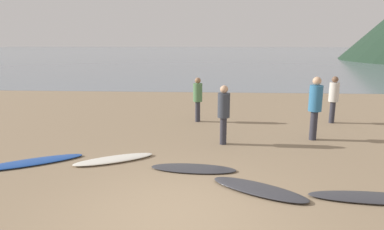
{
  "coord_description": "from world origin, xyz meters",
  "views": [
    {
      "loc": [
        0.6,
        -5.1,
        2.87
      ],
      "look_at": [
        -0.01,
        4.98,
        0.6
      ],
      "focal_mm": 32.01,
      "sensor_mm": 36.0,
      "label": 1
    }
  ],
  "objects_px": {
    "surfboard_4": "(373,198)",
    "surfboard_3": "(259,189)",
    "surfboard_2": "(193,168)",
    "person_3": "(198,96)",
    "person_1": "(334,96)",
    "person_0": "(224,110)",
    "surfboard_0": "(30,162)",
    "person_2": "(315,103)",
    "surfboard_1": "(114,159)"
  },
  "relations": [
    {
      "from": "surfboard_4",
      "to": "surfboard_3",
      "type": "bearing_deg",
      "value": 177.31
    },
    {
      "from": "surfboard_3",
      "to": "surfboard_2",
      "type": "bearing_deg",
      "value": 171.99
    },
    {
      "from": "surfboard_3",
      "to": "person_3",
      "type": "height_order",
      "value": "person_3"
    },
    {
      "from": "surfboard_2",
      "to": "surfboard_3",
      "type": "xyz_separation_m",
      "value": [
        1.32,
        -1.03,
        0.01
      ]
    },
    {
      "from": "person_3",
      "to": "person_1",
      "type": "bearing_deg",
      "value": 171.63
    },
    {
      "from": "surfboard_2",
      "to": "person_1",
      "type": "xyz_separation_m",
      "value": [
        4.55,
        4.64,
        0.92
      ]
    },
    {
      "from": "person_0",
      "to": "person_3",
      "type": "bearing_deg",
      "value": -39.49
    },
    {
      "from": "surfboard_0",
      "to": "surfboard_3",
      "type": "bearing_deg",
      "value": -43.56
    },
    {
      "from": "surfboard_4",
      "to": "person_3",
      "type": "relative_size",
      "value": 1.48
    },
    {
      "from": "person_0",
      "to": "person_2",
      "type": "bearing_deg",
      "value": -134.37
    },
    {
      "from": "person_2",
      "to": "person_3",
      "type": "height_order",
      "value": "person_2"
    },
    {
      "from": "surfboard_1",
      "to": "person_0",
      "type": "distance_m",
      "value": 3.18
    },
    {
      "from": "surfboard_3",
      "to": "person_3",
      "type": "relative_size",
      "value": 1.24
    },
    {
      "from": "person_0",
      "to": "person_2",
      "type": "xyz_separation_m",
      "value": [
        2.6,
        0.59,
        0.11
      ]
    },
    {
      "from": "surfboard_2",
      "to": "surfboard_4",
      "type": "xyz_separation_m",
      "value": [
        3.35,
        -1.26,
        0.01
      ]
    },
    {
      "from": "surfboard_0",
      "to": "person_1",
      "type": "relative_size",
      "value": 1.47
    },
    {
      "from": "person_0",
      "to": "person_1",
      "type": "distance_m",
      "value": 4.68
    },
    {
      "from": "surfboard_0",
      "to": "person_3",
      "type": "xyz_separation_m",
      "value": [
        3.73,
        4.41,
        0.88
      ]
    },
    {
      "from": "surfboard_2",
      "to": "person_2",
      "type": "distance_m",
      "value": 4.31
    },
    {
      "from": "surfboard_1",
      "to": "person_3",
      "type": "bearing_deg",
      "value": 37.94
    },
    {
      "from": "surfboard_4",
      "to": "person_1",
      "type": "bearing_deg",
      "value": 82.23
    },
    {
      "from": "person_1",
      "to": "person_2",
      "type": "bearing_deg",
      "value": 149.9
    },
    {
      "from": "person_1",
      "to": "person_3",
      "type": "xyz_separation_m",
      "value": [
        -4.65,
        -0.09,
        -0.04
      ]
    },
    {
      "from": "surfboard_1",
      "to": "surfboard_4",
      "type": "distance_m",
      "value": 5.54
    },
    {
      "from": "person_1",
      "to": "person_3",
      "type": "distance_m",
      "value": 4.65
    },
    {
      "from": "surfboard_2",
      "to": "person_0",
      "type": "height_order",
      "value": "person_0"
    },
    {
      "from": "person_1",
      "to": "surfboard_3",
      "type": "bearing_deg",
      "value": 150.5
    },
    {
      "from": "surfboard_0",
      "to": "surfboard_3",
      "type": "xyz_separation_m",
      "value": [
        5.15,
        -1.17,
        0.01
      ]
    },
    {
      "from": "person_0",
      "to": "person_3",
      "type": "height_order",
      "value": "person_0"
    },
    {
      "from": "surfboard_1",
      "to": "person_1",
      "type": "xyz_separation_m",
      "value": [
        6.47,
        4.2,
        0.91
      ]
    },
    {
      "from": "person_2",
      "to": "surfboard_3",
      "type": "bearing_deg",
      "value": 125.93
    },
    {
      "from": "surfboard_3",
      "to": "person_1",
      "type": "bearing_deg",
      "value": 90.31
    },
    {
      "from": "surfboard_4",
      "to": "person_0",
      "type": "xyz_separation_m",
      "value": [
        -2.63,
        3.21,
        0.93
      ]
    },
    {
      "from": "person_1",
      "to": "person_3",
      "type": "relative_size",
      "value": 1.04
    },
    {
      "from": "surfboard_3",
      "to": "person_1",
      "type": "relative_size",
      "value": 1.19
    },
    {
      "from": "person_2",
      "to": "surfboard_2",
      "type": "bearing_deg",
      "value": 102.66
    },
    {
      "from": "surfboard_3",
      "to": "person_2",
      "type": "xyz_separation_m",
      "value": [
        2.0,
        3.57,
        1.03
      ]
    },
    {
      "from": "person_1",
      "to": "person_2",
      "type": "relative_size",
      "value": 0.89
    },
    {
      "from": "surfboard_0",
      "to": "person_1",
      "type": "height_order",
      "value": "person_1"
    },
    {
      "from": "surfboard_0",
      "to": "surfboard_2",
      "type": "distance_m",
      "value": 3.84
    },
    {
      "from": "surfboard_3",
      "to": "person_3",
      "type": "bearing_deg",
      "value": 134.28
    },
    {
      "from": "surfboard_2",
      "to": "surfboard_3",
      "type": "height_order",
      "value": "surfboard_3"
    },
    {
      "from": "surfboard_1",
      "to": "surfboard_2",
      "type": "bearing_deg",
      "value": -41.04
    },
    {
      "from": "person_0",
      "to": "surfboard_3",
      "type": "bearing_deg",
      "value": 134.3
    },
    {
      "from": "surfboard_1",
      "to": "person_1",
      "type": "distance_m",
      "value": 7.77
    },
    {
      "from": "surfboard_0",
      "to": "surfboard_4",
      "type": "xyz_separation_m",
      "value": [
        7.19,
        -1.39,
        0.0
      ]
    },
    {
      "from": "surfboard_0",
      "to": "person_0",
      "type": "xyz_separation_m",
      "value": [
        4.55,
        1.82,
        0.93
      ]
    },
    {
      "from": "person_3",
      "to": "surfboard_0",
      "type": "bearing_deg",
      "value": 40.21
    },
    {
      "from": "person_0",
      "to": "person_3",
      "type": "xyz_separation_m",
      "value": [
        -0.82,
        2.59,
        -0.05
      ]
    },
    {
      "from": "surfboard_2",
      "to": "person_2",
      "type": "relative_size",
      "value": 1.05
    }
  ]
}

